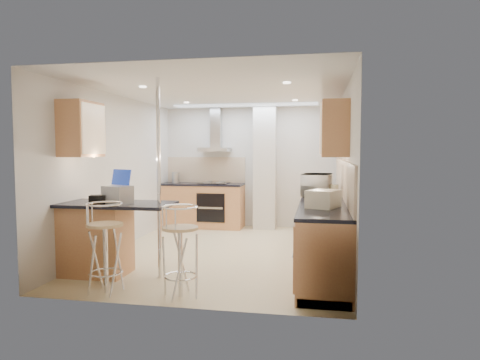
% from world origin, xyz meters
% --- Properties ---
extents(ground, '(4.80, 4.80, 0.00)m').
position_xyz_m(ground, '(0.00, 0.00, 0.00)').
color(ground, beige).
rests_on(ground, ground).
extents(room_shell, '(3.64, 4.84, 2.51)m').
position_xyz_m(room_shell, '(0.32, 0.38, 1.54)').
color(room_shell, silver).
rests_on(room_shell, ground).
extents(right_counter, '(0.63, 4.40, 0.92)m').
position_xyz_m(right_counter, '(1.50, 0.00, 0.46)').
color(right_counter, '#C1774D').
rests_on(right_counter, ground).
extents(back_counter, '(1.70, 0.63, 0.92)m').
position_xyz_m(back_counter, '(-0.95, 2.10, 0.46)').
color(back_counter, '#C1774D').
rests_on(back_counter, ground).
extents(peninsula, '(1.47, 0.72, 0.94)m').
position_xyz_m(peninsula, '(-1.12, -1.45, 0.48)').
color(peninsula, '#C1774D').
rests_on(peninsula, ground).
extents(microwave, '(0.47, 0.64, 0.33)m').
position_xyz_m(microwave, '(1.40, 0.03, 1.09)').
color(microwave, silver).
rests_on(microwave, right_counter).
extents(laptop, '(0.40, 0.35, 0.23)m').
position_xyz_m(laptop, '(-1.04, -1.54, 1.05)').
color(laptop, '#A1A4A9').
rests_on(laptop, peninsula).
extents(bag, '(0.23, 0.19, 0.11)m').
position_xyz_m(bag, '(-1.28, -1.60, 0.99)').
color(bag, black).
rests_on(bag, peninsula).
extents(bar_stool_near, '(0.53, 0.53, 1.03)m').
position_xyz_m(bar_stool_near, '(-0.92, -2.10, 0.52)').
color(bar_stool_near, tan).
rests_on(bar_stool_near, ground).
extents(bar_stool_end, '(0.57, 0.57, 1.02)m').
position_xyz_m(bar_stool_end, '(-0.05, -2.08, 0.51)').
color(bar_stool_end, tan).
rests_on(bar_stool_end, ground).
extents(jar_a, '(0.13, 0.13, 0.18)m').
position_xyz_m(jar_a, '(1.59, 0.94, 1.01)').
color(jar_a, silver).
rests_on(jar_a, right_counter).
extents(jar_b, '(0.13, 0.13, 0.14)m').
position_xyz_m(jar_b, '(1.45, 1.31, 0.99)').
color(jar_b, silver).
rests_on(jar_b, right_counter).
extents(jar_c, '(0.17, 0.17, 0.19)m').
position_xyz_m(jar_c, '(1.64, -0.11, 1.01)').
color(jar_c, beige).
rests_on(jar_c, right_counter).
extents(jar_d, '(0.12, 0.12, 0.16)m').
position_xyz_m(jar_d, '(1.58, -1.19, 1.00)').
color(jar_d, silver).
rests_on(jar_d, right_counter).
extents(bread_bin, '(0.44, 0.49, 0.21)m').
position_xyz_m(bread_bin, '(1.49, -1.29, 1.03)').
color(bread_bin, silver).
rests_on(bread_bin, right_counter).
extents(kettle, '(0.16, 0.16, 0.22)m').
position_xyz_m(kettle, '(-1.57, 2.19, 1.03)').
color(kettle, '#A8ABAD').
rests_on(kettle, back_counter).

